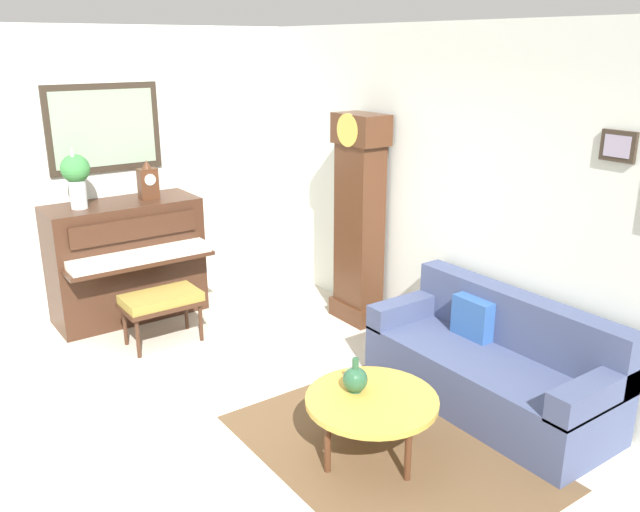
{
  "coord_description": "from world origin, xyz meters",
  "views": [
    {
      "loc": [
        3.87,
        -1.69,
        2.63
      ],
      "look_at": [
        -0.14,
        1.18,
        1.03
      ],
      "focal_mm": 36.85,
      "sensor_mm": 36.0,
      "label": 1
    }
  ],
  "objects_px": {
    "piano_bench": "(161,301)",
    "coffee_table": "(372,402)",
    "flower_vase": "(76,175)",
    "green_jug": "(355,379)",
    "piano": "(127,260)",
    "grandfather_clock": "(359,225)",
    "couch": "(492,366)",
    "mantel_clock": "(148,182)"
  },
  "relations": [
    {
      "from": "piano_bench",
      "to": "coffee_table",
      "type": "height_order",
      "value": "piano_bench"
    },
    {
      "from": "piano",
      "to": "coffee_table",
      "type": "relative_size",
      "value": 1.64
    },
    {
      "from": "flower_vase",
      "to": "couch",
      "type": "bearing_deg",
      "value": 31.93
    },
    {
      "from": "piano_bench",
      "to": "grandfather_clock",
      "type": "xyz_separation_m",
      "value": [
        0.59,
        1.8,
        0.56
      ]
    },
    {
      "from": "flower_vase",
      "to": "green_jug",
      "type": "xyz_separation_m",
      "value": [
        3.07,
        0.83,
        -0.98
      ]
    },
    {
      "from": "flower_vase",
      "to": "green_jug",
      "type": "bearing_deg",
      "value": 15.08
    },
    {
      "from": "piano_bench",
      "to": "coffee_table",
      "type": "xyz_separation_m",
      "value": [
        2.42,
        0.45,
        -0.02
      ]
    },
    {
      "from": "grandfather_clock",
      "to": "green_jug",
      "type": "relative_size",
      "value": 8.46
    },
    {
      "from": "coffee_table",
      "to": "mantel_clock",
      "type": "relative_size",
      "value": 2.32
    },
    {
      "from": "couch",
      "to": "mantel_clock",
      "type": "relative_size",
      "value": 5.0
    },
    {
      "from": "piano",
      "to": "grandfather_clock",
      "type": "bearing_deg",
      "value": 52.85
    },
    {
      "from": "piano_bench",
      "to": "flower_vase",
      "type": "height_order",
      "value": "flower_vase"
    },
    {
      "from": "piano_bench",
      "to": "flower_vase",
      "type": "relative_size",
      "value": 1.21
    },
    {
      "from": "grandfather_clock",
      "to": "green_jug",
      "type": "distance_m",
      "value": 2.24
    },
    {
      "from": "piano",
      "to": "green_jug",
      "type": "bearing_deg",
      "value": 8.03
    },
    {
      "from": "piano",
      "to": "couch",
      "type": "height_order",
      "value": "piano"
    },
    {
      "from": "grandfather_clock",
      "to": "piano_bench",
      "type": "bearing_deg",
      "value": -108.19
    },
    {
      "from": "green_jug",
      "to": "couch",
      "type": "bearing_deg",
      "value": 82.0
    },
    {
      "from": "piano",
      "to": "mantel_clock",
      "type": "relative_size",
      "value": 3.79
    },
    {
      "from": "piano_bench",
      "to": "couch",
      "type": "distance_m",
      "value": 2.94
    },
    {
      "from": "piano_bench",
      "to": "mantel_clock",
      "type": "relative_size",
      "value": 1.84
    },
    {
      "from": "couch",
      "to": "green_jug",
      "type": "relative_size",
      "value": 7.92
    },
    {
      "from": "coffee_table",
      "to": "piano",
      "type": "bearing_deg",
      "value": -171.68
    },
    {
      "from": "piano",
      "to": "piano_bench",
      "type": "relative_size",
      "value": 2.06
    },
    {
      "from": "piano_bench",
      "to": "piano",
      "type": "bearing_deg",
      "value": -178.83
    },
    {
      "from": "piano",
      "to": "coffee_table",
      "type": "bearing_deg",
      "value": 8.32
    },
    {
      "from": "couch",
      "to": "coffee_table",
      "type": "bearing_deg",
      "value": -91.67
    },
    {
      "from": "piano_bench",
      "to": "couch",
      "type": "xyz_separation_m",
      "value": [
        2.46,
        1.61,
        -0.09
      ]
    },
    {
      "from": "coffee_table",
      "to": "piano_bench",
      "type": "bearing_deg",
      "value": -169.41
    },
    {
      "from": "couch",
      "to": "piano",
      "type": "bearing_deg",
      "value": -153.37
    },
    {
      "from": "couch",
      "to": "flower_vase",
      "type": "xyz_separation_m",
      "value": [
        -3.24,
        -2.02,
        1.18
      ]
    },
    {
      "from": "grandfather_clock",
      "to": "coffee_table",
      "type": "distance_m",
      "value": 2.35
    },
    {
      "from": "couch",
      "to": "grandfather_clock",
      "type": "bearing_deg",
      "value": 174.06
    },
    {
      "from": "grandfather_clock",
      "to": "green_jug",
      "type": "xyz_separation_m",
      "value": [
        1.7,
        -1.39,
        -0.46
      ]
    },
    {
      "from": "piano",
      "to": "flower_vase",
      "type": "relative_size",
      "value": 2.48
    },
    {
      "from": "flower_vase",
      "to": "piano",
      "type": "bearing_deg",
      "value": 90.18
    },
    {
      "from": "grandfather_clock",
      "to": "flower_vase",
      "type": "relative_size",
      "value": 3.5
    },
    {
      "from": "piano_bench",
      "to": "green_jug",
      "type": "height_order",
      "value": "green_jug"
    },
    {
      "from": "coffee_table",
      "to": "flower_vase",
      "type": "distance_m",
      "value": 3.5
    },
    {
      "from": "piano",
      "to": "coffee_table",
      "type": "height_order",
      "value": "piano"
    },
    {
      "from": "coffee_table",
      "to": "mantel_clock",
      "type": "xyz_separation_m",
      "value": [
        -3.21,
        -0.19,
        0.96
      ]
    },
    {
      "from": "flower_vase",
      "to": "green_jug",
      "type": "relative_size",
      "value": 2.42
    }
  ]
}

